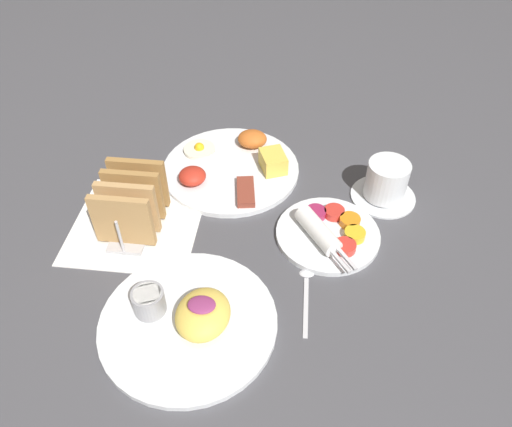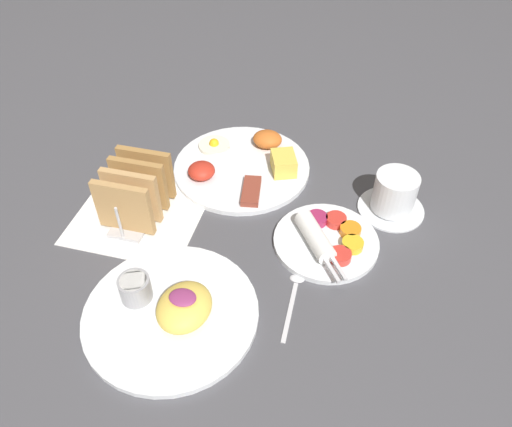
{
  "view_description": "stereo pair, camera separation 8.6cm",
  "coord_description": "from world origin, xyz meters",
  "px_view_note": "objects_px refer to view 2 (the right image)",
  "views": [
    {
      "loc": [
        0.1,
        -0.56,
        0.63
      ],
      "look_at": [
        0.03,
        0.05,
        0.03
      ],
      "focal_mm": 35.0,
      "sensor_mm": 36.0,
      "label": 1
    },
    {
      "loc": [
        0.18,
        -0.55,
        0.63
      ],
      "look_at": [
        0.03,
        0.05,
        0.03
      ],
      "focal_mm": 35.0,
      "sensor_mm": 36.0,
      "label": 2
    }
  ],
  "objects_px": {
    "plate_condiments": "(326,239)",
    "plate_foreground": "(171,309)",
    "toast_rack": "(136,191)",
    "coffee_cup": "(394,195)",
    "plate_breakfast": "(244,164)"
  },
  "relations": [
    {
      "from": "plate_foreground",
      "to": "toast_rack",
      "type": "bearing_deg",
      "value": 125.22
    },
    {
      "from": "plate_condiments",
      "to": "coffee_cup",
      "type": "bearing_deg",
      "value": 48.11
    },
    {
      "from": "plate_condiments",
      "to": "toast_rack",
      "type": "height_order",
      "value": "toast_rack"
    },
    {
      "from": "plate_condiments",
      "to": "coffee_cup",
      "type": "height_order",
      "value": "coffee_cup"
    },
    {
      "from": "toast_rack",
      "to": "coffee_cup",
      "type": "bearing_deg",
      "value": 15.44
    },
    {
      "from": "plate_breakfast",
      "to": "plate_foreground",
      "type": "xyz_separation_m",
      "value": [
        -0.01,
        -0.36,
        0.0
      ]
    },
    {
      "from": "plate_breakfast",
      "to": "plate_condiments",
      "type": "distance_m",
      "value": 0.25
    },
    {
      "from": "plate_foreground",
      "to": "coffee_cup",
      "type": "height_order",
      "value": "coffee_cup"
    },
    {
      "from": "plate_condiments",
      "to": "plate_foreground",
      "type": "distance_m",
      "value": 0.28
    },
    {
      "from": "plate_condiments",
      "to": "plate_foreground",
      "type": "xyz_separation_m",
      "value": [
        -0.2,
        -0.2,
        0.0
      ]
    },
    {
      "from": "plate_breakfast",
      "to": "plate_foreground",
      "type": "relative_size",
      "value": 1.02
    },
    {
      "from": "plate_foreground",
      "to": "toast_rack",
      "type": "relative_size",
      "value": 1.77
    },
    {
      "from": "toast_rack",
      "to": "plate_condiments",
      "type": "bearing_deg",
      "value": 1.28
    },
    {
      "from": "toast_rack",
      "to": "plate_foreground",
      "type": "bearing_deg",
      "value": -54.78
    },
    {
      "from": "plate_breakfast",
      "to": "coffee_cup",
      "type": "height_order",
      "value": "coffee_cup"
    }
  ]
}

